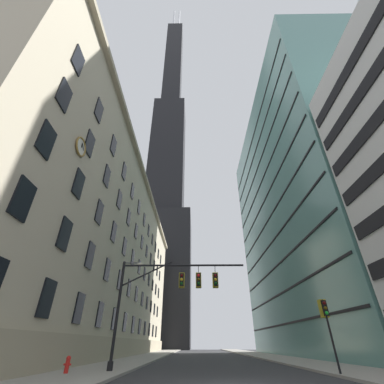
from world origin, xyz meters
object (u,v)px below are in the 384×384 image
at_px(street_lamppost, 122,300).
at_px(fire_hydrant, 68,364).
at_px(traffic_signal_mast, 176,287).
at_px(traffic_light_near_right, 325,313).

relative_size(street_lamppost, fire_hydrant, 9.23).
distance_m(traffic_signal_mast, street_lamppost, 6.02).
xyz_separation_m(traffic_light_near_right, fire_hydrant, (-15.52, -0.02, -2.65)).
xyz_separation_m(traffic_signal_mast, street_lamppost, (-4.79, 3.63, -0.33)).
height_order(traffic_signal_mast, traffic_light_near_right, traffic_signal_mast).
bearing_deg(street_lamppost, traffic_light_near_right, -20.02).
bearing_deg(traffic_signal_mast, traffic_light_near_right, -9.42).
distance_m(traffic_signal_mast, fire_hydrant, 7.67).
relative_size(traffic_signal_mast, fire_hydrant, 10.76).
bearing_deg(fire_hydrant, traffic_light_near_right, 0.08).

